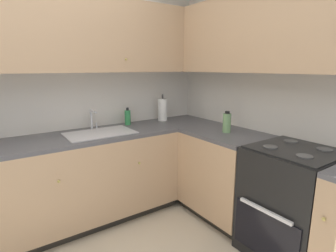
{
  "coord_description": "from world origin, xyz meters",
  "views": [
    {
      "loc": [
        -0.33,
        -1.3,
        1.52
      ],
      "look_at": [
        0.98,
        0.6,
        1.01
      ],
      "focal_mm": 28.39,
      "sensor_mm": 36.0,
      "label": 1
    }
  ],
  "objects": [
    {
      "name": "faucet",
      "position": [
        0.55,
        1.33,
        1.02
      ],
      "size": [
        0.07,
        0.16,
        0.2
      ],
      "color": "silver",
      "rests_on": "countertop_back"
    },
    {
      "name": "countertop_back",
      "position": [
        0.44,
        1.15,
        0.88
      ],
      "size": [
        2.88,
        0.6,
        0.03
      ],
      "primitive_type": "cube",
      "color": "#4C4C51",
      "rests_on": "lower_cabinets_back"
    },
    {
      "name": "oven_range",
      "position": [
        1.6,
        -0.25,
        0.46
      ],
      "size": [
        0.68,
        0.62,
        1.04
      ],
      "color": "black",
      "rests_on": "ground_plane"
    },
    {
      "name": "soap_bottle",
      "position": [
        0.94,
        1.33,
        0.98
      ],
      "size": [
        0.06,
        0.06,
        0.19
      ],
      "color": "#338C4C",
      "rests_on": "countertop_back"
    },
    {
      "name": "oil_bottle",
      "position": [
        1.58,
        0.46,
        0.99
      ],
      "size": [
        0.08,
        0.08,
        0.21
      ],
      "color": "#729E66",
      "rests_on": "countertop_right"
    },
    {
      "name": "lower_cabinets_back",
      "position": [
        0.45,
        1.15,
        0.43
      ],
      "size": [
        1.68,
        0.62,
        0.86
      ],
      "color": "tan",
      "rests_on": "ground_plane"
    },
    {
      "name": "wall_back",
      "position": [
        0.0,
        1.48,
        1.33
      ],
      "size": [
        3.87,
        0.05,
        2.67
      ],
      "primitive_type": "cube",
      "color": "silver",
      "rests_on": "ground_plane"
    },
    {
      "name": "upper_cabinets_back",
      "position": [
        0.28,
        1.29,
        1.81
      ],
      "size": [
        2.56,
        0.34,
        0.69
      ],
      "color": "tan"
    },
    {
      "name": "lower_cabinets_right",
      "position": [
        1.59,
        0.28,
        0.43
      ],
      "size": [
        0.62,
        1.57,
        0.86
      ],
      "color": "tan",
      "rests_on": "ground_plane"
    },
    {
      "name": "paper_towel_roll",
      "position": [
        1.39,
        1.31,
        1.03
      ],
      "size": [
        0.11,
        0.11,
        0.32
      ],
      "color": "white",
      "rests_on": "countertop_back"
    },
    {
      "name": "countertop_right",
      "position": [
        1.58,
        0.28,
        0.88
      ],
      "size": [
        0.6,
        1.57,
        0.03
      ],
      "color": "#4C4C51",
      "rests_on": "lower_cabinets_right"
    },
    {
      "name": "wall_right",
      "position": [
        1.91,
        0.0,
        1.33
      ],
      "size": [
        0.05,
        3.0,
        2.67
      ],
      "primitive_type": "cube",
      "color": "silver",
      "rests_on": "ground_plane"
    },
    {
      "name": "sink",
      "position": [
        0.54,
        1.12,
        0.85
      ],
      "size": [
        0.64,
        0.4,
        0.1
      ],
      "color": "#B7B7BC",
      "rests_on": "countertop_back"
    },
    {
      "name": "upper_cabinets_right",
      "position": [
        1.72,
        0.39,
        1.81
      ],
      "size": [
        0.32,
        2.12,
        0.69
      ],
      "color": "tan"
    }
  ]
}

